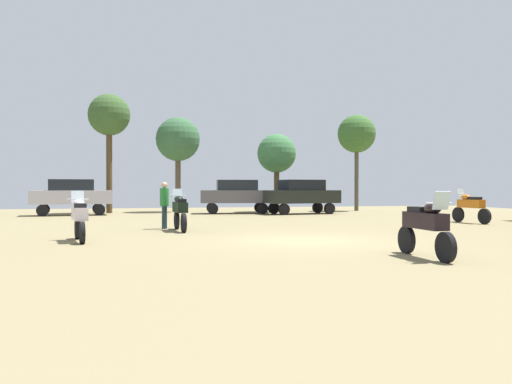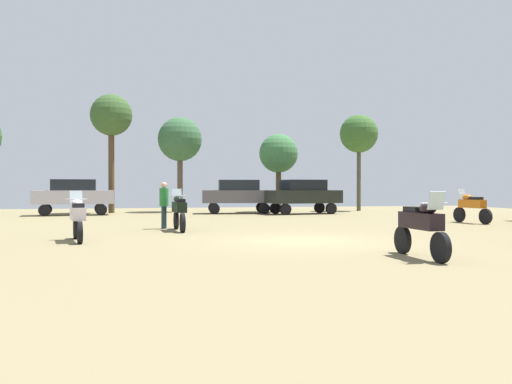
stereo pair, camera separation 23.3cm
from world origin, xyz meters
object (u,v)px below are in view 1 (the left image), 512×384
at_px(motorcycle_3, 79,217).
at_px(car_1, 71,194).
at_px(tree_3, 357,135).
at_px(motorcycle_2, 470,206).
at_px(person_1, 164,201).
at_px(motorcycle_5, 426,225).
at_px(tree_4, 277,154).
at_px(tree_1, 178,140).
at_px(car_2, 237,194).
at_px(car_3, 301,194).
at_px(tree_2, 109,117).
at_px(motorcycle_4, 180,210).

xyz_separation_m(motorcycle_3, car_1, (-1.97, 15.10, 0.45)).
height_order(car_1, tree_3, tree_3).
xyz_separation_m(motorcycle_2, person_1, (-13.20, -0.38, 0.29)).
xyz_separation_m(motorcycle_5, tree_4, (2.48, 22.30, 2.95)).
distance_m(motorcycle_5, tree_1, 24.17).
bearing_deg(car_2, car_3, -106.18).
bearing_deg(person_1, car_2, -1.92).
distance_m(car_1, car_3, 13.04).
height_order(motorcycle_2, car_1, car_1).
height_order(car_1, tree_4, tree_4).
bearing_deg(person_1, motorcycle_2, -66.73).
height_order(car_2, tree_3, tree_3).
distance_m(tree_1, tree_2, 4.43).
relative_size(car_3, tree_2, 0.63).
relative_size(car_2, tree_3, 0.70).
bearing_deg(car_3, tree_1, 47.97).
xyz_separation_m(car_1, car_3, (12.97, -1.34, 0.00)).
height_order(tree_1, tree_4, tree_1).
bearing_deg(motorcycle_4, car_2, 66.04).
xyz_separation_m(car_3, tree_1, (-6.85, 4.35, 3.40)).
relative_size(motorcycle_4, tree_2, 0.32).
height_order(car_2, tree_2, tree_2).
relative_size(car_3, tree_3, 0.71).
xyz_separation_m(motorcycle_2, car_3, (-4.82, 9.20, 0.43)).
xyz_separation_m(motorcycle_3, person_1, (2.62, 4.19, 0.31)).
relative_size(car_1, person_1, 2.54).
bearing_deg(car_1, motorcycle_2, -127.10).
distance_m(motorcycle_5, tree_4, 22.63).
bearing_deg(tree_3, motorcycle_5, -109.64).
bearing_deg(car_2, person_1, 161.96).
xyz_separation_m(motorcycle_5, tree_1, (-3.68, 23.58, 3.84)).
bearing_deg(motorcycle_2, motorcycle_4, 178.29).
relative_size(motorcycle_5, car_3, 0.50).
bearing_deg(motorcycle_2, motorcycle_5, -136.78).
relative_size(motorcycle_3, car_3, 0.47).
bearing_deg(tree_1, motorcycle_5, -81.13).
bearing_deg(tree_3, motorcycle_3, -132.90).
relative_size(person_1, tree_1, 0.29).
distance_m(tree_1, tree_4, 6.35).
xyz_separation_m(car_3, tree_3, (4.87, 3.32, 3.90)).
bearing_deg(motorcycle_4, motorcycle_5, -65.57).
bearing_deg(car_2, tree_1, 53.64).
relative_size(motorcycle_5, car_2, 0.51).
height_order(motorcycle_2, car_3, car_3).
bearing_deg(person_1, motorcycle_3, 169.60).
distance_m(person_1, tree_3, 18.93).
xyz_separation_m(motorcycle_5, car_1, (-9.80, 20.56, 0.44)).
height_order(motorcycle_3, tree_4, tree_4).
bearing_deg(motorcycle_5, tree_1, -81.41).
height_order(motorcycle_5, car_1, car_1).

